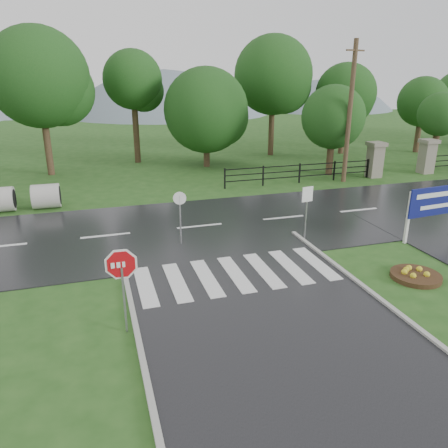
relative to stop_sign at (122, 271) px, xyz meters
name	(u,v)px	position (x,y,z in m)	size (l,w,h in m)	color
ground	(304,367)	(3.79, -2.67, -1.75)	(120.00, 120.00, 0.00)	#244E1A
main_road	(200,227)	(3.79, 7.33, -1.75)	(90.00, 8.00, 0.04)	black
crosswalk	(236,274)	(3.79, 2.33, -1.69)	(6.50, 2.80, 0.02)	silver
pillar_west	(375,159)	(16.79, 13.33, -0.57)	(1.00, 1.00, 2.24)	gray
pillar_east	(427,156)	(20.79, 13.33, -0.57)	(1.00, 1.00, 2.24)	gray
fence_west	(300,171)	(11.54, 13.33, -1.02)	(9.58, 0.08, 1.20)	black
hills	(144,206)	(7.28, 62.33, -17.28)	(102.00, 48.00, 48.00)	slate
treeline	(167,164)	(4.79, 21.33, -1.75)	(83.20, 5.20, 10.00)	#153E13
stop_sign	(122,271)	(0.00, 0.00, 0.00)	(1.11, 0.10, 2.49)	#939399
estate_billboard	(435,204)	(12.29, 3.11, -0.21)	(2.54, 0.29, 2.23)	silver
flower_bed	(416,275)	(9.40, 0.39, -1.63)	(1.62, 1.62, 0.32)	#332111
reg_sign_small	(307,203)	(7.49, 4.60, -0.18)	(0.49, 0.09, 2.22)	#939399
reg_sign_round	(180,212)	(2.60, 5.53, -0.37)	(0.50, 0.12, 2.16)	#939399
utility_pole_east	(350,112)	(14.31, 12.83, 2.42)	(1.42, 0.50, 8.19)	#473523
entrance_tree_left	(333,117)	(14.43, 14.83, 1.94)	(4.00, 4.00, 5.71)	#3D2B1C
entrance_tree_right	(440,115)	(22.68, 14.83, 1.86)	(2.94, 2.94, 5.13)	#3D2B1C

